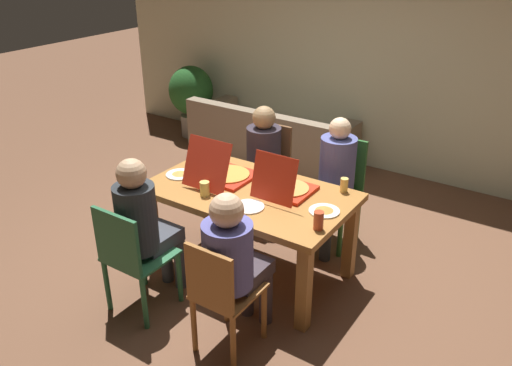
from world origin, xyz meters
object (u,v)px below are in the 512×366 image
(chair_2, at_px, (268,170))
(person_2, at_px, (261,155))
(person_0, at_px, (144,221))
(plate_1, at_px, (249,207))
(plate_2, at_px, (324,210))
(dining_table, at_px, (249,202))
(drinking_glass_2, at_px, (205,189))
(plate_0, at_px, (180,174))
(drinking_glass_0, at_px, (344,185))
(person_1, at_px, (334,175))
(potted_plant, at_px, (191,94))
(pizza_box_0, at_px, (224,174))
(pizza_box_1, at_px, (286,188))
(person_3, at_px, (233,256))
(chair_1, at_px, (340,190))
(chair_3, at_px, (221,294))
(couch, at_px, (270,141))

(chair_2, distance_m, person_2, 0.25)
(person_0, bearing_deg, chair_2, 90.00)
(plate_1, bearing_deg, plate_2, 26.77)
(dining_table, height_order, drinking_glass_2, drinking_glass_2)
(plate_0, bearing_deg, drinking_glass_0, 20.51)
(person_1, bearing_deg, potted_plant, 152.42)
(pizza_box_0, distance_m, pizza_box_1, 0.57)
(person_0, distance_m, plate_1, 0.79)
(dining_table, distance_m, person_3, 0.86)
(drinking_glass_2, distance_m, potted_plant, 3.46)
(person_1, bearing_deg, pizza_box_0, -134.00)
(dining_table, distance_m, potted_plant, 3.43)
(drinking_glass_2, bearing_deg, plate_2, 17.45)
(dining_table, relative_size, drinking_glass_0, 14.04)
(plate_0, xyz_separation_m, drinking_glass_2, (0.42, -0.18, 0.05))
(drinking_glass_0, relative_size, drinking_glass_2, 1.00)
(chair_1, bearing_deg, drinking_glass_2, -118.40)
(chair_3, bearing_deg, pizza_box_0, 125.26)
(chair_3, height_order, pizza_box_0, pizza_box_0)
(person_1, xyz_separation_m, pizza_box_0, (-0.68, -0.71, 0.11))
(plate_1, bearing_deg, pizza_box_0, 146.95)
(potted_plant, bearing_deg, person_1, -27.58)
(person_3, bearing_deg, plate_2, 70.59)
(person_2, distance_m, chair_3, 1.91)
(plate_0, distance_m, plate_2, 1.34)
(plate_0, bearing_deg, person_3, -32.58)
(person_3, height_order, drinking_glass_2, person_3)
(chair_2, height_order, potted_plant, potted_plant)
(person_2, bearing_deg, person_1, -3.65)
(drinking_glass_2, xyz_separation_m, couch, (-0.88, 2.39, -0.56))
(pizza_box_1, distance_m, drinking_glass_0, 0.47)
(person_0, distance_m, person_1, 1.74)
(dining_table, height_order, person_1, person_1)
(person_1, xyz_separation_m, chair_2, (-0.81, 0.19, -0.23))
(pizza_box_0, relative_size, plate_2, 2.41)
(pizza_box_0, relative_size, drinking_glass_2, 4.75)
(chair_3, relative_size, drinking_glass_2, 7.53)
(plate_2, bearing_deg, pizza_box_1, 165.87)
(person_2, distance_m, plate_1, 1.20)
(person_0, xyz_separation_m, pizza_box_1, (0.70, 0.90, 0.10))
(drinking_glass_0, height_order, couch, drinking_glass_0)
(person_1, relative_size, drinking_glass_0, 10.42)
(person_3, distance_m, plate_0, 1.26)
(chair_2, xyz_separation_m, chair_3, (0.81, -1.86, 0.00))
(plate_2, bearing_deg, person_3, -109.41)
(chair_3, bearing_deg, drinking_glass_0, 79.02)
(chair_3, relative_size, plate_0, 3.76)
(person_1, relative_size, plate_1, 5.17)
(chair_1, xyz_separation_m, plate_0, (-1.06, -1.00, 0.27))
(couch, bearing_deg, chair_3, -63.39)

